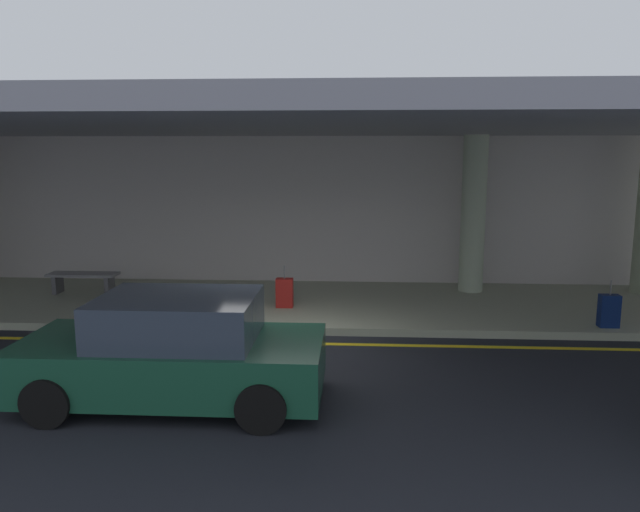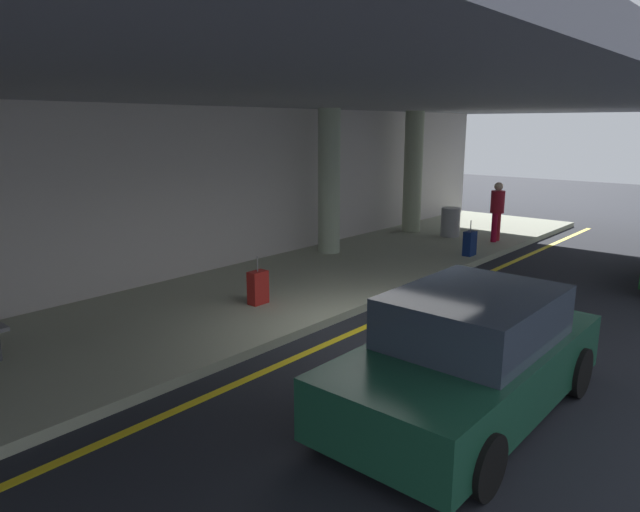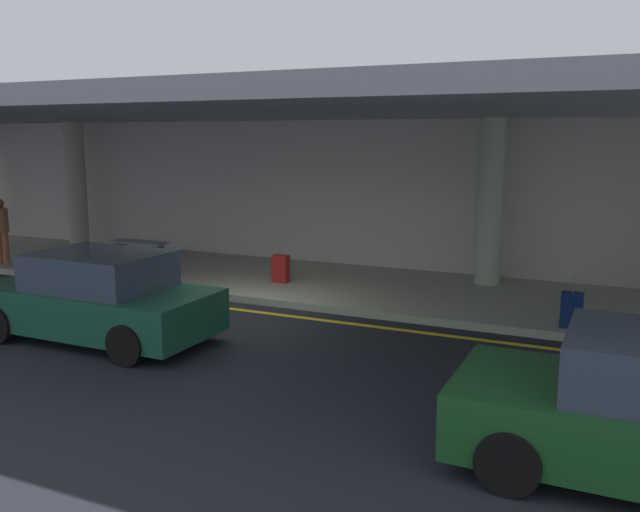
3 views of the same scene
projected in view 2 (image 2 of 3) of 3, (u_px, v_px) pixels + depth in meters
The scene contains 12 objects.
ground_plane at pixel (376, 340), 9.17m from camera, with size 60.00×60.00×0.00m, color black.
sidewalk at pixel (247, 298), 11.13m from camera, with size 26.00×4.20×0.15m, color #9DA28A.
lane_stripe_yellow at pixel (352, 333), 9.49m from camera, with size 26.00×0.14×0.01m, color yellow.
support_column_center at pixel (329, 182), 14.45m from camera, with size 0.57×0.57×3.65m, color #9AA890.
support_column_right_mid at pixel (413, 172), 17.40m from camera, with size 0.57×0.57×3.65m, color #97A184.
ceiling_overhang at pixel (260, 92), 9.93m from camera, with size 28.00×13.20×0.30m, color gray.
terminal_back_wall at pixel (174, 196), 12.15m from camera, with size 26.00×0.30×3.80m, color #B9B2AF.
car_dark_green at pixel (469, 357), 6.74m from camera, with size 4.10×1.92×1.50m.
traveler_with_luggage at pixel (497, 208), 16.01m from camera, with size 0.38×0.38×1.68m.
suitcase_upright_primary at pixel (258, 287), 10.50m from camera, with size 0.36×0.22×0.90m.
suitcase_upright_secondary at pixel (470, 243), 14.40m from camera, with size 0.36×0.22×0.90m.
trash_bin_steel at pixel (450, 222), 16.88m from camera, with size 0.56×0.56×0.85m, color gray.
Camera 2 is at (-7.11, -4.96, 3.40)m, focal length 31.90 mm.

